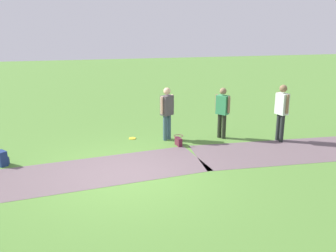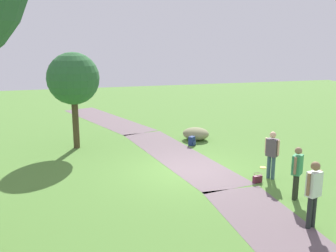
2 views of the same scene
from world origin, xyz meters
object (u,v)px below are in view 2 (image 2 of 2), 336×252
woman_with_handbag (272,152)px  man_near_boulder (297,170)px  passerby_on_path (313,190)px  handbag_on_grass (257,179)px  young_tree_near_path (73,79)px  backpack_by_boulder (192,141)px  frisbee_on_grass (263,167)px  lawn_boulder (196,134)px

woman_with_handbag → man_near_boulder: (-1.72, 0.16, -0.03)m
passerby_on_path → handbag_on_grass: bearing=-3.0°
young_tree_near_path → passerby_on_path: size_ratio=2.34×
backpack_by_boulder → frisbee_on_grass: (-3.55, -1.58, -0.18)m
man_near_boulder → lawn_boulder: bearing=5.2°
young_tree_near_path → frisbee_on_grass: bearing=-124.5°
backpack_by_boulder → lawn_boulder: bearing=-29.0°
lawn_boulder → man_near_boulder: bearing=-174.8°
man_near_boulder → frisbee_on_grass: size_ratio=7.30×
lawn_boulder → handbag_on_grass: lawn_boulder is taller
young_tree_near_path → woman_with_handbag: (-5.56, -6.25, -2.04)m
lawn_boulder → frisbee_on_grass: bearing=-165.9°
woman_with_handbag → backpack_by_boulder: (4.61, 1.29, -0.76)m
young_tree_near_path → frisbee_on_grass: young_tree_near_path is taller
woman_with_handbag → handbag_on_grass: (-0.23, 0.61, -0.81)m
man_near_boulder → handbag_on_grass: man_near_boulder is taller
young_tree_near_path → handbag_on_grass: 8.57m
woman_with_handbag → frisbee_on_grass: woman_with_handbag is taller
lawn_boulder → handbag_on_grass: (-5.70, -0.20, -0.15)m
handbag_on_grass → backpack_by_boulder: 4.89m
passerby_on_path → handbag_on_grass: 3.28m
backpack_by_boulder → frisbee_on_grass: size_ratio=1.81×
passerby_on_path → young_tree_near_path: bearing=31.5°
young_tree_near_path → handbag_on_grass: (-5.79, -5.64, -2.85)m
handbag_on_grass → passerby_on_path: bearing=177.0°
young_tree_near_path → backpack_by_boulder: 5.78m
backpack_by_boulder → woman_with_handbag: bearing=-164.4°
frisbee_on_grass → woman_with_handbag: bearing=164.3°
lawn_boulder → backpack_by_boulder: 0.99m
young_tree_near_path → man_near_boulder: young_tree_near_path is taller
passerby_on_path → backpack_by_boulder: passerby_on_path is taller
man_near_boulder → backpack_by_boulder: man_near_boulder is taller
handbag_on_grass → backpack_by_boulder: backpack_by_boulder is taller
young_tree_near_path → handbag_on_grass: size_ratio=12.23×
lawn_boulder → passerby_on_path: bearing=-179.8°
woman_with_handbag → backpack_by_boulder: bearing=15.6°
man_near_boulder → frisbee_on_grass: (2.78, -0.45, -0.92)m
man_near_boulder → backpack_by_boulder: size_ratio=4.02×
man_near_boulder → young_tree_near_path: bearing=39.9°
lawn_boulder → man_near_boulder: size_ratio=1.00×
lawn_boulder → woman_with_handbag: 5.57m
woman_with_handbag → young_tree_near_path: bearing=48.4°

